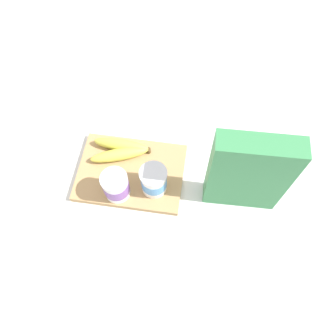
{
  "coord_description": "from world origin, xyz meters",
  "views": [
    {
      "loc": [
        -0.17,
        0.42,
        0.88
      ],
      "look_at": [
        -0.11,
        0.0,
        0.07
      ],
      "focal_mm": 35.47,
      "sensor_mm": 36.0,
      "label": 1
    }
  ],
  "objects": [
    {
      "name": "cereal_box",
      "position": [
        -0.32,
        0.03,
        0.15
      ],
      "size": [
        0.2,
        0.06,
        0.29
      ],
      "primitive_type": "cube",
      "rotation": [
        0.0,
        0.0,
        3.18
      ],
      "color": "#38844C",
      "rests_on": "ground_plane"
    },
    {
      "name": "yogurt_cup_back",
      "position": [
        0.02,
        0.07,
        0.07
      ],
      "size": [
        0.07,
        0.07,
        0.09
      ],
      "color": "white",
      "rests_on": "cutting_board"
    },
    {
      "name": "yogurt_cup_front",
      "position": [
        -0.08,
        0.04,
        0.07
      ],
      "size": [
        0.08,
        0.08,
        0.09
      ],
      "color": "white",
      "rests_on": "cutting_board"
    },
    {
      "name": "banana_bunch",
      "position": [
        0.04,
        -0.06,
        0.04
      ],
      "size": [
        0.18,
        0.1,
        0.04
      ],
      "color": "#DBD24A",
      "rests_on": "cutting_board"
    },
    {
      "name": "cutting_board",
      "position": [
        0.0,
        0.0,
        0.01
      ],
      "size": [
        0.31,
        0.22,
        0.02
      ],
      "primitive_type": "cube",
      "color": "tan",
      "rests_on": "ground_plane"
    },
    {
      "name": "ground_plane",
      "position": [
        0.0,
        0.0,
        0.0
      ],
      "size": [
        2.4,
        2.4,
        0.0
      ],
      "primitive_type": "plane",
      "color": "silver"
    }
  ]
}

